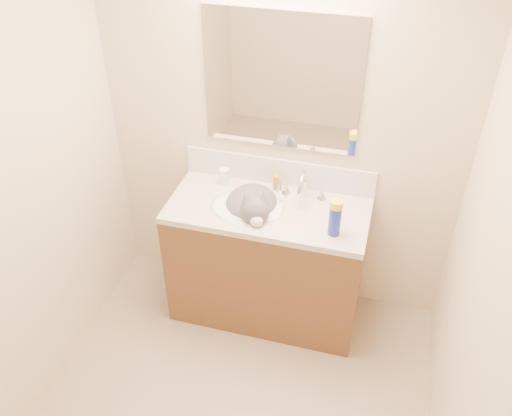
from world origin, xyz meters
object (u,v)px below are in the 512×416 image
Objects in this scene: silver_jar at (278,186)px; spray_can at (335,220)px; faucet at (303,188)px; pill_bottle at (224,177)px; vanity_cabinet at (267,264)px; amber_bottle at (276,183)px; basin at (247,216)px; cat at (253,208)px.

spray_can is (0.40, -0.34, 0.07)m from silver_jar.
pill_bottle is (-0.51, 0.03, -0.03)m from faucet.
pill_bottle reaches higher than silver_jar.
vanity_cabinet is at bearing -27.62° from pill_bottle.
faucet is at bearing -21.32° from silver_jar.
silver_jar is (-0.17, 0.06, -0.06)m from faucet.
spray_can is at bearing -49.83° from faucet.
vanity_cabinet is at bearing -90.09° from amber_bottle.
basin is at bearing -117.67° from amber_bottle.
pill_bottle is 0.34m from silver_jar.
cat reaches higher than silver_jar.
spray_can is at bearing -18.61° from vanity_cabinet.
vanity_cabinet is 0.44m from cat.
pill_bottle reaches higher than basin.
vanity_cabinet is 0.70m from spray_can.
pill_bottle is 0.80m from spray_can.
faucet is 0.33m from cat.
cat is 2.66× the size of spray_can.
pill_bottle is at bearing 176.15° from faucet.
cat is at bearing -153.30° from faucet.
cat is 0.23m from amber_bottle.
spray_can is (0.41, -0.34, 0.04)m from amber_bottle.
cat is at bearing -115.42° from amber_bottle.
silver_jar is at bearing 158.68° from faucet.
cat is at bearing 164.83° from spray_can.
amber_bottle is at bearing 62.33° from basin.
faucet is 2.91× the size of amber_bottle.
cat is 0.54m from spray_can.
basin is 4.15× the size of pill_bottle.
vanity_cabinet is 0.52m from silver_jar.
faucet is at bearing 3.93° from cat.
vanity_cabinet is 0.54m from amber_bottle.
basin is 1.61× the size of faucet.
pill_bottle is 1.13× the size of amber_bottle.
amber_bottle is at bearing 4.92° from pill_bottle.
basin is 8.13× the size of silver_jar.
spray_can is at bearing -39.35° from amber_bottle.
faucet is 0.19m from silver_jar.
amber_bottle is (-0.01, -0.00, 0.02)m from silver_jar.
spray_can is (0.41, -0.14, 0.54)m from vanity_cabinet.
amber_bottle is (0.10, 0.20, 0.07)m from cat.
cat reaches higher than amber_bottle.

